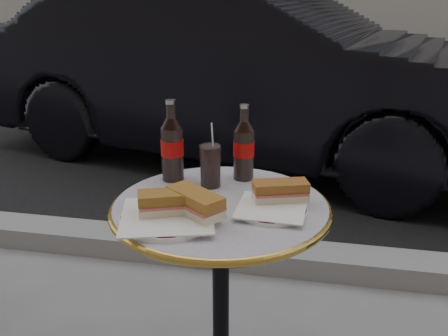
% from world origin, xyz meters
% --- Properties ---
extents(asphalt_road, '(40.00, 8.00, 0.00)m').
position_xyz_m(asphalt_road, '(0.00, 5.00, 0.00)').
color(asphalt_road, black).
rests_on(asphalt_road, ground).
extents(curb, '(40.00, 0.20, 0.12)m').
position_xyz_m(curb, '(0.00, 0.90, 0.05)').
color(curb, gray).
rests_on(curb, ground).
extents(bistro_table, '(0.62, 0.62, 0.73)m').
position_xyz_m(bistro_table, '(0.00, 0.00, 0.37)').
color(bistro_table, '#BAB2C4').
rests_on(bistro_table, ground).
extents(plate_left, '(0.27, 0.27, 0.01)m').
position_xyz_m(plate_left, '(-0.11, -0.14, 0.74)').
color(plate_left, white).
rests_on(plate_left, bistro_table).
extents(plate_right, '(0.23, 0.23, 0.01)m').
position_xyz_m(plate_right, '(0.15, -0.03, 0.74)').
color(plate_right, white).
rests_on(plate_right, bistro_table).
extents(sandwich_left_a, '(0.18, 0.13, 0.06)m').
position_xyz_m(sandwich_left_a, '(-0.11, -0.11, 0.77)').
color(sandwich_left_a, '#906024').
rests_on(sandwich_left_a, plate_left).
extents(sandwich_left_b, '(0.18, 0.16, 0.06)m').
position_xyz_m(sandwich_left_b, '(-0.05, -0.11, 0.77)').
color(sandwich_left_b, '#986226').
rests_on(sandwich_left_b, plate_left).
extents(sandwich_right, '(0.17, 0.11, 0.05)m').
position_xyz_m(sandwich_right, '(0.16, 0.03, 0.77)').
color(sandwich_right, brown).
rests_on(sandwich_right, plate_right).
extents(cola_bottle_left, '(0.07, 0.07, 0.26)m').
position_xyz_m(cola_bottle_left, '(-0.18, 0.15, 0.86)').
color(cola_bottle_left, black).
rests_on(cola_bottle_left, bistro_table).
extents(cola_bottle_right, '(0.09, 0.09, 0.24)m').
position_xyz_m(cola_bottle_right, '(0.03, 0.20, 0.85)').
color(cola_bottle_right, black).
rests_on(cola_bottle_right, bistro_table).
extents(cola_glass, '(0.08, 0.08, 0.13)m').
position_xyz_m(cola_glass, '(-0.06, 0.12, 0.80)').
color(cola_glass, black).
rests_on(cola_glass, bistro_table).
extents(parked_car, '(2.38, 4.40, 1.37)m').
position_xyz_m(parked_car, '(-0.33, 2.51, 0.69)').
color(parked_car, black).
rests_on(parked_car, ground).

